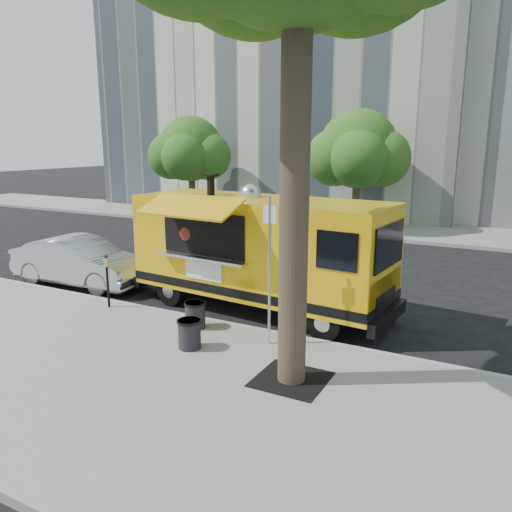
% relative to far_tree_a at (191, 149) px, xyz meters
% --- Properties ---
extents(ground, '(120.00, 120.00, 0.00)m').
position_rel_far_tree_a_xyz_m(ground, '(10.00, -12.30, -3.78)').
color(ground, black).
rests_on(ground, ground).
extents(sidewalk, '(60.00, 6.00, 0.15)m').
position_rel_far_tree_a_xyz_m(sidewalk, '(10.00, -16.30, -3.70)').
color(sidewalk, gray).
rests_on(sidewalk, ground).
extents(curb, '(60.00, 0.14, 0.16)m').
position_rel_far_tree_a_xyz_m(curb, '(10.00, -13.23, -3.70)').
color(curb, '#999993').
rests_on(curb, ground).
extents(far_sidewalk, '(60.00, 5.00, 0.15)m').
position_rel_far_tree_a_xyz_m(far_sidewalk, '(10.00, 1.20, -3.70)').
color(far_sidewalk, gray).
rests_on(far_sidewalk, ground).
extents(building_left, '(22.00, 14.00, 24.00)m').
position_rel_far_tree_a_xyz_m(building_left, '(2.00, 9.70, 8.22)').
color(building_left, beige).
rests_on(building_left, ground).
extents(tree_well, '(1.20, 1.20, 0.02)m').
position_rel_far_tree_a_xyz_m(tree_well, '(12.60, -15.10, -3.62)').
color(tree_well, black).
rests_on(tree_well, sidewalk).
extents(far_tree_a, '(3.42, 3.42, 5.36)m').
position_rel_far_tree_a_xyz_m(far_tree_a, '(0.00, 0.00, 0.00)').
color(far_tree_a, '#33261C').
rests_on(far_tree_a, far_sidewalk).
extents(far_tree_b, '(3.60, 3.60, 5.50)m').
position_rel_far_tree_a_xyz_m(far_tree_b, '(9.00, 0.40, 0.06)').
color(far_tree_b, '#33261C').
rests_on(far_tree_b, far_sidewalk).
extents(sign_post, '(0.28, 0.06, 3.00)m').
position_rel_far_tree_a_xyz_m(sign_post, '(11.55, -13.85, -1.93)').
color(sign_post, silver).
rests_on(sign_post, sidewalk).
extents(parking_meter, '(0.11, 0.11, 1.33)m').
position_rel_far_tree_a_xyz_m(parking_meter, '(7.00, -13.65, -2.79)').
color(parking_meter, black).
rests_on(parking_meter, sidewalk).
extents(food_truck, '(6.94, 3.42, 3.35)m').
position_rel_far_tree_a_xyz_m(food_truck, '(10.18, -11.73, -2.20)').
color(food_truck, '#E4AB0B').
rests_on(food_truck, ground).
extents(sedan, '(4.36, 1.67, 1.42)m').
position_rel_far_tree_a_xyz_m(sedan, '(4.49, -12.17, -3.07)').
color(sedan, '#AFB2B6').
rests_on(sedan, ground).
extents(trash_bin_left, '(0.48, 0.48, 0.58)m').
position_rel_far_tree_a_xyz_m(trash_bin_left, '(9.70, -13.80, -3.32)').
color(trash_bin_left, black).
rests_on(trash_bin_left, sidewalk).
extents(trash_bin_right, '(0.49, 0.49, 0.59)m').
position_rel_far_tree_a_xyz_m(trash_bin_right, '(10.25, -14.80, -3.31)').
color(trash_bin_right, black).
rests_on(trash_bin_right, sidewalk).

